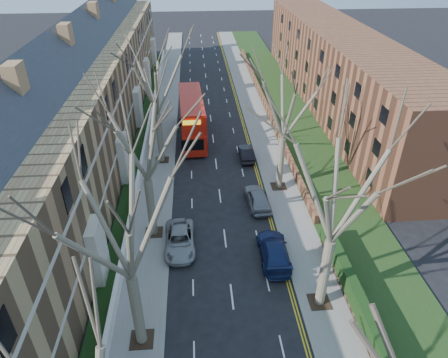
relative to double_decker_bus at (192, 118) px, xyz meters
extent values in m
cube|color=slate|center=(-3.62, 5.32, -2.30)|extent=(3.00, 102.00, 0.12)
cube|color=slate|center=(8.38, 5.32, -2.30)|extent=(3.00, 102.00, 0.12)
cube|color=#936E4B|center=(-11.42, -2.68, 2.64)|extent=(9.00, 78.00, 10.00)
cube|color=#2B2D34|center=(-11.42, -2.68, 8.64)|extent=(4.67, 78.00, 4.67)
cube|color=beige|center=(-6.97, -2.68, 1.14)|extent=(0.12, 78.00, 0.35)
cube|color=beige|center=(-6.97, -2.68, 4.64)|extent=(0.12, 78.00, 0.35)
cube|color=brown|center=(19.88, 9.32, 2.64)|extent=(8.00, 54.00, 10.00)
cube|color=brown|center=(10.08, 9.32, -1.79)|extent=(0.35, 54.00, 0.90)
cube|color=white|center=(-5.27, -2.68, -1.74)|extent=(0.30, 78.00, 1.00)
cube|color=#1F3413|center=(12.88, 5.32, -2.21)|extent=(6.00, 102.00, 0.06)
cylinder|color=brown|center=(-3.32, -27.68, 0.38)|extent=(0.64, 0.64, 5.25)
cube|color=#2D2116|center=(-3.32, -27.68, -2.23)|extent=(1.40, 1.40, 0.05)
cylinder|color=brown|center=(-3.32, -17.68, 0.30)|extent=(0.64, 0.64, 5.07)
cube|color=#2D2116|center=(-3.32, -17.68, -2.23)|extent=(1.40, 1.40, 0.05)
cylinder|color=brown|center=(-3.32, -5.68, 0.38)|extent=(0.60, 0.60, 5.25)
cube|color=#2D2116|center=(-3.32, -5.68, -2.23)|extent=(1.40, 1.40, 0.05)
cylinder|color=brown|center=(8.08, -25.68, 0.38)|extent=(0.64, 0.64, 5.25)
cube|color=#2D2116|center=(8.08, -25.68, -2.23)|extent=(1.40, 1.40, 0.05)
cylinder|color=brown|center=(8.08, -11.68, 0.30)|extent=(0.60, 0.60, 5.07)
cube|color=#2D2116|center=(8.08, -11.68, -2.23)|extent=(1.40, 1.40, 0.05)
cube|color=#AD180C|center=(0.00, 0.00, -0.86)|extent=(3.14, 11.60, 2.30)
cube|color=#AD180C|center=(0.00, 0.00, 1.33)|extent=(3.11, 11.02, 2.09)
cube|color=black|center=(0.00, 0.00, -0.39)|extent=(3.12, 10.68, 0.94)
cube|color=black|center=(0.00, 0.00, 1.44)|extent=(3.11, 10.45, 0.94)
imported|color=gray|center=(-1.17, -19.45, -1.67)|extent=(2.39, 5.01, 1.38)
imported|color=navy|center=(5.82, -21.25, -1.61)|extent=(2.22, 5.23, 1.51)
imported|color=gray|center=(5.60, -14.38, -1.59)|extent=(2.21, 4.67, 1.54)
imported|color=black|center=(5.67, -5.78, -1.70)|extent=(1.44, 4.00, 1.31)
camera|label=1|loc=(0.44, -43.13, 18.63)|focal=32.00mm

